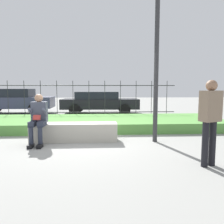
% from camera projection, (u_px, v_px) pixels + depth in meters
% --- Properties ---
extents(ground_plane, '(60.00, 60.00, 0.00)m').
position_uv_depth(ground_plane, '(82.00, 141.00, 6.04)').
color(ground_plane, gray).
extents(stone_bench, '(2.33, 0.55, 0.50)m').
position_uv_depth(stone_bench, '(74.00, 133.00, 6.00)').
color(stone_bench, '#B7B2A3').
rests_on(stone_bench, ground_plane).
extents(person_seated_reader, '(0.42, 0.73, 1.30)m').
position_uv_depth(person_seated_reader, '(38.00, 117.00, 5.59)').
color(person_seated_reader, black).
rests_on(person_seated_reader, ground_plane).
extents(grass_berm, '(9.96, 2.93, 0.33)m').
position_uv_depth(grass_berm, '(87.00, 123.00, 8.17)').
color(grass_berm, '#569342').
rests_on(grass_berm, ground_plane).
extents(iron_fence, '(7.96, 0.03, 1.80)m').
position_uv_depth(iron_fence, '(89.00, 100.00, 9.98)').
color(iron_fence, '#232326').
rests_on(iron_fence, ground_plane).
extents(car_parked_left, '(4.47, 2.05, 1.43)m').
position_uv_depth(car_parked_left, '(13.00, 100.00, 12.71)').
color(car_parked_left, '#383D56').
rests_on(car_parked_left, ground_plane).
extents(car_parked_center, '(4.40, 1.99, 1.26)m').
position_uv_depth(car_parked_center, '(99.00, 102.00, 12.55)').
color(car_parked_center, black).
rests_on(car_parked_center, ground_plane).
extents(person_passerby, '(0.41, 0.33, 1.59)m').
position_uv_depth(person_passerby, '(210.00, 116.00, 3.97)').
color(person_passerby, black).
rests_on(person_passerby, ground_plane).
extents(street_lamp, '(0.28, 0.28, 4.19)m').
position_uv_depth(street_lamp, '(157.00, 45.00, 5.68)').
color(street_lamp, '#2D2D30').
rests_on(street_lamp, ground_plane).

